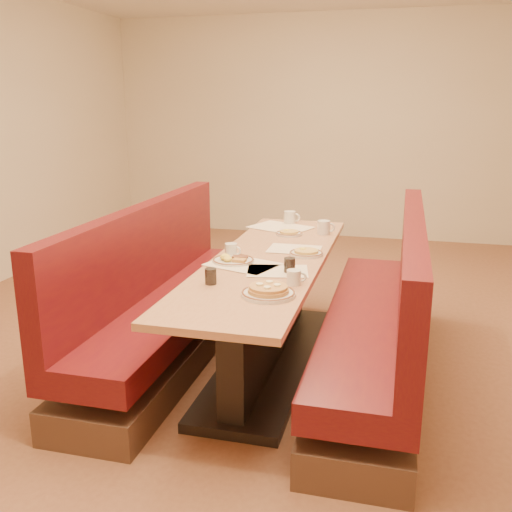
% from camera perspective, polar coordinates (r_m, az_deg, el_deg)
% --- Properties ---
extents(ground, '(8.00, 8.00, 0.00)m').
position_cam_1_polar(ground, '(3.94, 1.22, -10.78)').
color(ground, '#9E6647').
rests_on(ground, ground).
extents(room_envelope, '(6.04, 8.04, 2.82)m').
position_cam_1_polar(room_envelope, '(3.55, 1.40, 18.49)').
color(room_envelope, beige).
rests_on(room_envelope, ground).
extents(diner_table, '(0.70, 2.50, 0.75)m').
position_cam_1_polar(diner_table, '(3.79, 1.25, -5.69)').
color(diner_table, black).
rests_on(diner_table, ground).
extents(booth_left, '(0.55, 2.50, 1.05)m').
position_cam_1_polar(booth_left, '(4.02, -9.00, -4.86)').
color(booth_left, '#4C3326').
rests_on(booth_left, ground).
extents(booth_right, '(0.55, 2.50, 1.05)m').
position_cam_1_polar(booth_right, '(3.71, 12.39, -6.76)').
color(booth_right, '#4C3326').
rests_on(booth_right, ground).
extents(placemat_near_left, '(0.49, 0.43, 0.00)m').
position_cam_1_polar(placemat_near_left, '(3.53, -1.34, -0.83)').
color(placemat_near_left, '#FFECC7').
rests_on(placemat_near_left, diner_table).
extents(placemat_near_right, '(0.41, 0.34, 0.00)m').
position_cam_1_polar(placemat_near_right, '(3.39, 2.17, -1.50)').
color(placemat_near_right, '#FFECC7').
rests_on(placemat_near_right, diner_table).
extents(placemat_far_left, '(0.55, 0.49, 0.00)m').
position_cam_1_polar(placemat_far_left, '(4.58, 2.47, 2.89)').
color(placemat_far_left, '#FFECC7').
rests_on(placemat_far_left, diner_table).
extents(placemat_far_right, '(0.36, 0.27, 0.00)m').
position_cam_1_polar(placemat_far_right, '(3.90, 3.87, 0.69)').
color(placemat_far_right, '#FFECC7').
rests_on(placemat_far_right, diner_table).
extents(pancake_plate, '(0.29, 0.29, 0.06)m').
position_cam_1_polar(pancake_plate, '(2.97, 1.24, -3.57)').
color(pancake_plate, silver).
rests_on(pancake_plate, diner_table).
extents(eggs_plate, '(0.26, 0.26, 0.05)m').
position_cam_1_polar(eggs_plate, '(3.58, -2.34, -0.38)').
color(eggs_plate, silver).
rests_on(eggs_plate, diner_table).
extents(extra_plate_mid, '(0.22, 0.22, 0.05)m').
position_cam_1_polar(extra_plate_mid, '(3.76, 5.04, 0.34)').
color(extra_plate_mid, silver).
rests_on(extra_plate_mid, diner_table).
extents(extra_plate_far, '(0.20, 0.20, 0.04)m').
position_cam_1_polar(extra_plate_far, '(4.33, 3.32, 2.31)').
color(extra_plate_far, silver).
rests_on(extra_plate_far, diner_table).
extents(coffee_mug_a, '(0.11, 0.08, 0.08)m').
position_cam_1_polar(coffee_mug_a, '(3.14, 3.86, -2.12)').
color(coffee_mug_a, silver).
rests_on(coffee_mug_a, diner_table).
extents(coffee_mug_b, '(0.11, 0.08, 0.09)m').
position_cam_1_polar(coffee_mug_b, '(3.71, -2.46, 0.63)').
color(coffee_mug_b, silver).
rests_on(coffee_mug_b, diner_table).
extents(coffee_mug_c, '(0.14, 0.10, 0.10)m').
position_cam_1_polar(coffee_mug_c, '(4.37, 6.84, 2.88)').
color(coffee_mug_c, silver).
rests_on(coffee_mug_c, diner_table).
extents(coffee_mug_d, '(0.14, 0.10, 0.10)m').
position_cam_1_polar(coffee_mug_d, '(4.73, 3.44, 3.89)').
color(coffee_mug_d, silver).
rests_on(coffee_mug_d, diner_table).
extents(soda_tumbler_near, '(0.07, 0.07, 0.09)m').
position_cam_1_polar(soda_tumbler_near, '(3.16, -4.55, -2.03)').
color(soda_tumbler_near, black).
rests_on(soda_tumbler_near, diner_table).
extents(soda_tumbler_mid, '(0.07, 0.07, 0.09)m').
position_cam_1_polar(soda_tumbler_mid, '(3.35, 3.38, -0.95)').
color(soda_tumbler_mid, black).
rests_on(soda_tumbler_mid, diner_table).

